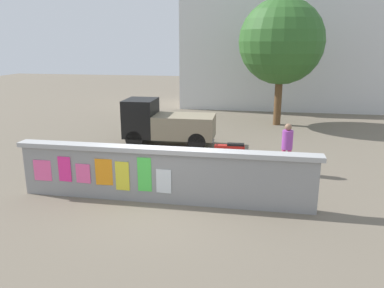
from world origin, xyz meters
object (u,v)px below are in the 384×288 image
Objects in this scene: bicycle_near at (117,168)px; tree_roadside at (281,42)px; motorcycle at (231,153)px; auto_rickshaw_truck at (165,123)px; person_walking at (287,143)px.

bicycle_near is 0.28× the size of tree_roadside.
bicycle_near is (-3.30, -1.90, -0.10)m from motorcycle.
auto_rickshaw_truck is 0.59× the size of tree_roadside.
tree_roadside is (4.64, 4.84, 3.19)m from auto_rickshaw_truck.
motorcycle is 1.90m from person_walking.
auto_rickshaw_truck is at bearing 140.54° from motorcycle.
person_walking is 0.26× the size of tree_roadside.
person_walking reaches higher than motorcycle.
bicycle_near is 11.06m from tree_roadside.
motorcycle is 3.81m from bicycle_near.
tree_roadside is (1.78, 7.20, 3.62)m from motorcycle.
person_walking is (4.65, -2.70, 0.09)m from auto_rickshaw_truck.
tree_roadside is at bearing 60.81° from bicycle_near.
person_walking is (1.79, -0.35, 0.52)m from motorcycle.
auto_rickshaw_truck is at bearing 149.82° from person_walking.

